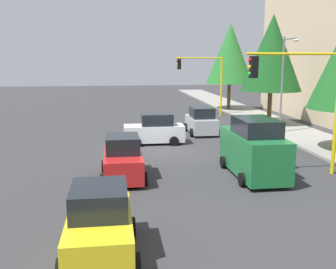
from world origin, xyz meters
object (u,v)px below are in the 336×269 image
object	(u,v)px
street_lamp_curbside	(285,75)
car_white	(155,130)
car_red	(123,159)
car_yellow	(100,225)
tree_roadside_far	(230,54)
tree_roadside_mid	(272,53)
car_silver	(201,122)
traffic_signal_near_left	(302,89)
traffic_signal_far_left	(203,74)
delivery_van_green	(254,149)

from	to	relation	value
street_lamp_curbside	car_white	world-z (taller)	street_lamp_curbside
car_red	car_yellow	size ratio (longest dim) A/B	1.01
street_lamp_curbside	car_red	distance (m)	15.12
tree_roadside_far	tree_roadside_mid	bearing A→B (deg)	2.86
car_white	car_silver	size ratio (longest dim) A/B	1.04
traffic_signal_near_left	car_silver	xyz separation A→B (m)	(-11.00, -2.18, -3.21)
tree_roadside_far	car_yellow	distance (m)	33.51
traffic_signal_far_left	delivery_van_green	bearing A→B (deg)	-6.07
traffic_signal_far_left	car_white	distance (m)	13.75
car_white	tree_roadside_far	bearing A→B (deg)	148.66
delivery_van_green	traffic_signal_near_left	bearing A→B (deg)	84.82
traffic_signal_near_left	car_red	distance (m)	8.83
street_lamp_curbside	delivery_van_green	bearing A→B (deg)	-30.77
traffic_signal_far_left	street_lamp_curbside	world-z (taller)	street_lamp_curbside
street_lamp_curbside	traffic_signal_near_left	bearing A→B (deg)	-19.92
car_white	car_red	world-z (taller)	same
tree_roadside_far	car_yellow	xyz separation A→B (m)	(30.55, -12.80, -5.10)
traffic_signal_far_left	tree_roadside_mid	distance (m)	7.62
tree_roadside_far	delivery_van_green	distance (m)	24.98
traffic_signal_far_left	delivery_van_green	distance (m)	20.11
traffic_signal_near_left	tree_roadside_mid	distance (m)	14.75
delivery_van_green	car_silver	xyz separation A→B (m)	(-10.80, -0.06, -0.39)
traffic_signal_far_left	car_yellow	size ratio (longest dim) A/B	1.54
car_white	car_red	xyz separation A→B (m)	(7.34, -2.24, 0.00)
car_red	street_lamp_curbside	bearing A→B (deg)	127.46
car_white	car_yellow	xyz separation A→B (m)	(14.55, -3.05, 0.00)
traffic_signal_far_left	car_white	bearing A→B (deg)	-26.35
traffic_signal_far_left	car_red	distance (m)	21.23
traffic_signal_near_left	car_silver	size ratio (longest dim) A/B	1.56
street_lamp_curbside	car_yellow	world-z (taller)	street_lamp_curbside
traffic_signal_near_left	tree_roadside_far	world-z (taller)	tree_roadside_far
car_white	delivery_van_green	bearing A→B (deg)	26.18
car_yellow	traffic_signal_near_left	bearing A→B (deg)	126.01
tree_roadside_mid	tree_roadside_far	xyz separation A→B (m)	(-10.00, -0.50, 0.07)
car_white	street_lamp_curbside	bearing A→B (deg)	99.68
traffic_signal_far_left	tree_roadside_far	world-z (taller)	tree_roadside_far
traffic_signal_near_left	tree_roadside_mid	bearing A→B (deg)	162.99
delivery_van_green	car_red	xyz separation A→B (m)	(-0.46, -6.08, -0.39)
tree_roadside_mid	car_white	xyz separation A→B (m)	(6.00, -10.25, -5.03)
traffic_signal_near_left	tree_roadside_mid	xyz separation A→B (m)	(-14.00, 4.28, 1.82)
street_lamp_curbside	car_silver	bearing A→B (deg)	-103.73
car_silver	car_yellow	distance (m)	18.83
street_lamp_curbside	delivery_van_green	size ratio (longest dim) A/B	1.46
street_lamp_curbside	car_white	bearing A→B (deg)	-80.32
tree_roadside_mid	car_white	bearing A→B (deg)	-59.65
traffic_signal_near_left	car_yellow	xyz separation A→B (m)	(6.55, -9.01, -3.21)
car_yellow	traffic_signal_far_left	bearing A→B (deg)	161.28
street_lamp_curbside	car_yellow	distance (m)	20.72
car_silver	tree_roadside_mid	bearing A→B (deg)	114.93
tree_roadside_far	street_lamp_curbside	bearing A→B (deg)	-1.19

